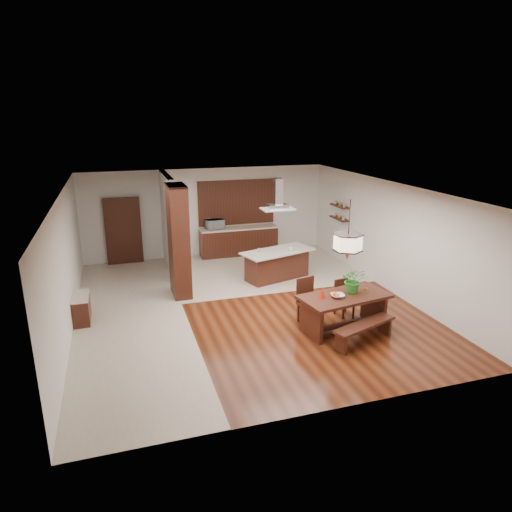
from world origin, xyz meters
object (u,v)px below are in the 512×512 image
object	(u,v)px
dining_chair_right	(345,298)
range_hood	(278,194)
dining_bench	(364,333)
dining_chair_left	(310,302)
kitchen_island	(277,264)
hallway_console	(82,308)
microwave	(215,224)
fruit_bowl	(338,296)
dining_table	(344,304)
foliage_plant	(353,280)
island_cup	(291,249)
pendant_lantern	(349,231)

from	to	relation	value
dining_chair_right	range_hood	xyz separation A→B (m)	(-0.66, 2.85, 2.04)
dining_bench	dining_chair_left	distance (m)	1.42
kitchen_island	hallway_console	bearing A→B (deg)	177.97
kitchen_island	microwave	bearing A→B (deg)	98.09
hallway_console	range_hood	size ratio (longest dim) A/B	0.98
dining_chair_left	fruit_bowl	xyz separation A→B (m)	(0.37, -0.57, 0.32)
dining_table	foliage_plant	size ratio (longest dim) A/B	3.65
hallway_console	dining_bench	bearing A→B (deg)	-26.83
dining_bench	island_cup	size ratio (longest dim) A/B	12.23
microwave	dining_table	bearing A→B (deg)	-89.02
foliage_plant	fruit_bowl	xyz separation A→B (m)	(-0.44, -0.16, -0.25)
dining_bench	microwave	bearing A→B (deg)	103.28
dining_chair_right	island_cup	world-z (taller)	island_cup
hallway_console	fruit_bowl	size ratio (longest dim) A/B	3.06
dining_table	kitchen_island	distance (m)	3.53
dining_chair_left	island_cup	distance (m)	2.98
foliage_plant	kitchen_island	xyz separation A→B (m)	(-0.52, 3.42, -0.66)
dining_chair_left	foliage_plant	distance (m)	1.08
dining_chair_left	dining_bench	bearing A→B (deg)	-72.35
dining_table	kitchen_island	size ratio (longest dim) A/B	0.93
dining_bench	island_cup	world-z (taller)	island_cup
dining_table	dining_chair_right	bearing A→B (deg)	60.21
dining_chair_right	dining_table	bearing A→B (deg)	-129.55
microwave	island_cup	bearing A→B (deg)	-73.02
island_cup	dining_bench	bearing A→B (deg)	-89.61
range_hood	foliage_plant	bearing A→B (deg)	-81.40
dining_chair_right	range_hood	size ratio (longest dim) A/B	0.95
pendant_lantern	kitchen_island	xyz separation A→B (m)	(-0.28, 3.52, -1.81)
dining_bench	microwave	xyz separation A→B (m)	(-1.62, 6.88, 0.89)
fruit_bowl	dining_table	bearing A→B (deg)	18.34
hallway_console	pendant_lantern	bearing A→B (deg)	-21.33
pendant_lantern	kitchen_island	distance (m)	3.96
pendant_lantern	island_cup	xyz separation A→B (m)	(0.09, 3.39, -1.34)
dining_table	fruit_bowl	xyz separation A→B (m)	(-0.20, -0.07, 0.25)
fruit_bowl	range_hood	distance (m)	3.94
pendant_lantern	island_cup	distance (m)	3.64
dining_table	dining_chair_right	size ratio (longest dim) A/B	2.43
dining_chair_right	kitchen_island	distance (m)	2.92
dining_bench	pendant_lantern	size ratio (longest dim) A/B	1.19
microwave	dining_bench	bearing A→B (deg)	-89.44
hallway_console	fruit_bowl	world-z (taller)	fruit_bowl
kitchen_island	microwave	size ratio (longest dim) A/B	3.91
foliage_plant	microwave	size ratio (longest dim) A/B	0.99
dining_chair_right	fruit_bowl	xyz separation A→B (m)	(-0.59, -0.74, 0.42)
hallway_console	island_cup	distance (m)	5.76
island_cup	dining_table	bearing A→B (deg)	-91.49
range_hood	island_cup	xyz separation A→B (m)	(0.37, -0.13, -1.56)
foliage_plant	range_hood	size ratio (longest dim) A/B	0.63
pendant_lantern	fruit_bowl	distance (m)	1.41
dining_chair_right	range_hood	bearing A→B (deg)	93.27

